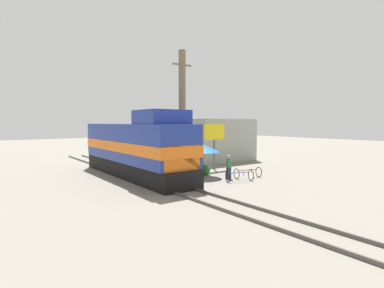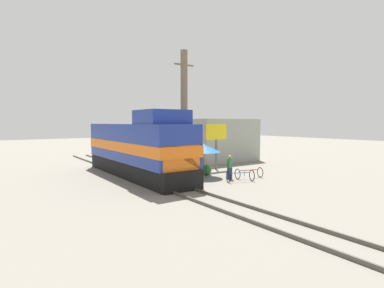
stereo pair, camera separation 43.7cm
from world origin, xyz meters
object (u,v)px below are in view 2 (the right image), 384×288
object	(u,v)px
locomotive	(138,148)
vendor_umbrella	(204,148)
person_bystander	(230,166)
bicycle_spare	(240,176)
utility_pole	(184,111)
billboard_sign	(216,135)
bicycle	(249,173)

from	to	relation	value
locomotive	vendor_umbrella	distance (m)	4.73
person_bystander	bicycle_spare	distance (m)	1.23
vendor_umbrella	bicycle_spare	xyz separation A→B (m)	(0.87, -2.89, -1.69)
locomotive	person_bystander	world-z (taller)	locomotive
locomotive	bicycle_spare	size ratio (longest dim) A/B	6.77
vendor_umbrella	bicycle_spare	distance (m)	3.45
bicycle_spare	utility_pole	bearing A→B (deg)	21.70
vendor_umbrella	bicycle_spare	world-z (taller)	vendor_umbrella
billboard_sign	vendor_umbrella	bearing A→B (deg)	-144.39
vendor_umbrella	person_bystander	distance (m)	2.32
locomotive	bicycle_spare	xyz separation A→B (m)	(4.68, -5.69, -1.67)
utility_pole	person_bystander	size ratio (longest dim) A/B	5.79
locomotive	billboard_sign	size ratio (longest dim) A/B	3.41
vendor_umbrella	bicycle	xyz separation A→B (m)	(2.25, -2.32, -1.70)
bicycle	bicycle_spare	distance (m)	1.50
utility_pole	person_bystander	world-z (taller)	utility_pole
utility_pole	vendor_umbrella	xyz separation A→B (m)	(-0.51, -3.31, -2.81)
locomotive	vendor_umbrella	world-z (taller)	locomotive
vendor_umbrella	billboard_sign	xyz separation A→B (m)	(2.87, 2.06, 0.80)
person_bystander	bicycle	distance (m)	1.54
person_bystander	utility_pole	bearing A→B (deg)	94.64
utility_pole	locomotive	bearing A→B (deg)	-173.33
bicycle_spare	vendor_umbrella	bearing A→B (deg)	35.08
bicycle	bicycle_spare	bearing A→B (deg)	124.96
utility_pole	billboard_sign	xyz separation A→B (m)	(2.37, -1.25, -2.01)
billboard_sign	bicycle	bearing A→B (deg)	-98.04
utility_pole	bicycle	size ratio (longest dim) A/B	4.81
billboard_sign	bicycle	xyz separation A→B (m)	(-0.62, -4.38, -2.50)
locomotive	utility_pole	distance (m)	5.19
utility_pole	person_bystander	xyz separation A→B (m)	(0.41, -5.09, -3.98)
vendor_umbrella	person_bystander	world-z (taller)	vendor_umbrella
locomotive	billboard_sign	xyz separation A→B (m)	(6.68, -0.75, 0.82)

